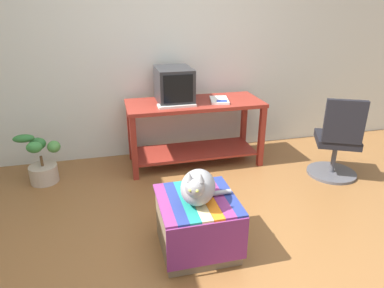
% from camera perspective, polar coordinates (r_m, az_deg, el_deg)
% --- Properties ---
extents(ground_plane, '(14.00, 14.00, 0.00)m').
position_cam_1_polar(ground_plane, '(2.71, 3.08, -17.81)').
color(ground_plane, brown).
extents(back_wall, '(8.00, 0.10, 2.60)m').
position_cam_1_polar(back_wall, '(4.10, -5.19, 16.05)').
color(back_wall, silver).
rests_on(back_wall, ground_plane).
extents(desk, '(1.50, 0.62, 0.74)m').
position_cam_1_polar(desk, '(3.89, 0.42, 3.75)').
color(desk, maroon).
rests_on(desk, ground_plane).
extents(tv_monitor, '(0.38, 0.49, 0.37)m').
position_cam_1_polar(tv_monitor, '(3.80, -3.02, 9.72)').
color(tv_monitor, '#28282B').
rests_on(tv_monitor, desk).
extents(keyboard, '(0.40, 0.16, 0.02)m').
position_cam_1_polar(keyboard, '(3.64, -2.55, 6.44)').
color(keyboard, beige).
rests_on(keyboard, desk).
extents(book, '(0.25, 0.33, 0.02)m').
position_cam_1_polar(book, '(3.85, 4.53, 7.29)').
color(book, white).
rests_on(book, desk).
extents(ottoman_with_blanket, '(0.57, 0.59, 0.44)m').
position_cam_1_polar(ottoman_with_blanket, '(2.63, 0.87, -13.13)').
color(ottoman_with_blanket, '#7A664C').
rests_on(ottoman_with_blanket, ground_plane).
extents(cat, '(0.44, 0.40, 0.29)m').
position_cam_1_polar(cat, '(2.41, 0.99, -7.15)').
color(cat, gray).
rests_on(cat, ottoman_with_blanket).
extents(potted_plant, '(0.43, 0.32, 0.54)m').
position_cam_1_polar(potted_plant, '(3.88, -23.65, -2.87)').
color(potted_plant, '#B7A893').
rests_on(potted_plant, ground_plane).
extents(office_chair, '(0.56, 0.56, 0.89)m').
position_cam_1_polar(office_chair, '(3.90, 23.01, 0.07)').
color(office_chair, '#4C4C51').
rests_on(office_chair, ground_plane).
extents(stapler, '(0.11, 0.05, 0.04)m').
position_cam_1_polar(stapler, '(3.75, 4.96, 6.96)').
color(stapler, '#2342B7').
rests_on(stapler, desk).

